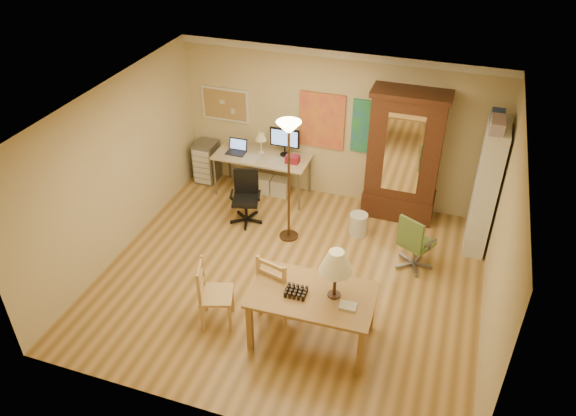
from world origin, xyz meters
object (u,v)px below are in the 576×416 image
(computer_desk, at_px, (265,170))
(bookshelf, at_px, (485,188))
(office_chair_green, at_px, (413,253))
(office_chair_black, at_px, (246,208))
(armoire, at_px, (403,164))
(dining_table, at_px, (321,285))

(computer_desk, bearing_deg, bookshelf, -5.78)
(computer_desk, xyz_separation_m, office_chair_green, (2.89, -1.29, -0.22))
(office_chair_black, height_order, office_chair_green, office_chair_green)
(office_chair_black, height_order, armoire, armoire)
(armoire, bearing_deg, computer_desk, -178.12)
(office_chair_black, distance_m, armoire, 2.73)
(dining_table, xyz_separation_m, armoire, (0.49, 3.25, 0.06))
(office_chair_green, height_order, bookshelf, bookshelf)
(dining_table, height_order, office_chair_black, dining_table)
(computer_desk, distance_m, office_chair_black, 0.98)
(armoire, height_order, bookshelf, armoire)
(dining_table, bearing_deg, bookshelf, 57.09)
(dining_table, xyz_separation_m, computer_desk, (-1.94, 3.17, -0.45))
(dining_table, bearing_deg, office_chair_green, 63.31)
(computer_desk, relative_size, armoire, 0.75)
(computer_desk, xyz_separation_m, armoire, (2.43, 0.08, 0.52))
(computer_desk, distance_m, bookshelf, 3.81)
(office_chair_green, bearing_deg, dining_table, -116.69)
(computer_desk, height_order, bookshelf, bookshelf)
(bookshelf, bearing_deg, armoire, 160.81)
(dining_table, bearing_deg, office_chair_black, 130.95)
(office_chair_black, xyz_separation_m, armoire, (2.41, 1.03, 0.74))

